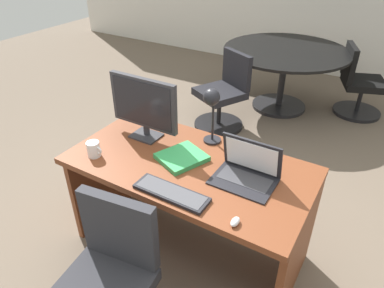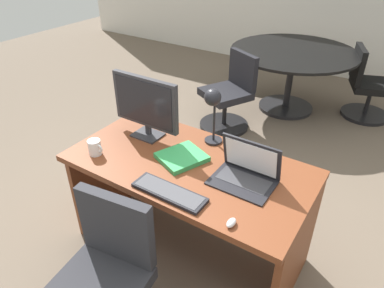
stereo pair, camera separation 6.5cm
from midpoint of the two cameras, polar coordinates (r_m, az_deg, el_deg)
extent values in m
plane|color=#6B5B4C|center=(3.76, 12.75, -1.25)|extent=(12.00, 12.00, 0.00)
cube|color=brown|center=(2.22, 0.28, -3.54)|extent=(1.53, 0.80, 0.04)
cube|color=brown|center=(2.84, -12.54, -4.77)|extent=(0.04, 0.70, 0.71)
cube|color=brown|center=(2.27, 17.05, -17.21)|extent=(0.04, 0.70, 0.71)
cube|color=brown|center=(2.63, 3.81, -6.33)|extent=(1.35, 0.02, 0.50)
cube|color=#2D2D33|center=(2.50, -6.40, 1.48)|extent=(0.20, 0.16, 0.01)
cube|color=#2D2D33|center=(2.49, -6.31, 2.44)|extent=(0.04, 0.02, 0.08)
cube|color=#2D2D33|center=(2.38, -6.76, 6.76)|extent=(0.51, 0.04, 0.35)
cube|color=black|center=(2.37, -7.07, 6.58)|extent=(0.46, 0.00, 0.31)
cube|color=black|center=(2.07, 8.99, -6.14)|extent=(0.36, 0.25, 0.01)
cube|color=#38383D|center=(2.08, 9.23, -5.73)|extent=(0.31, 0.14, 0.00)
cube|color=black|center=(2.07, 10.45, -2.05)|extent=(0.36, 0.06, 0.24)
cube|color=white|center=(2.07, 10.34, -2.20)|extent=(0.32, 0.05, 0.20)
cube|color=black|center=(1.97, -2.75, -7.81)|extent=(0.44, 0.13, 0.02)
cube|color=#47474C|center=(1.96, -2.75, -7.57)|extent=(0.40, 0.11, 0.00)
ellipsoid|color=silver|center=(1.80, 7.41, -12.51)|extent=(0.04, 0.07, 0.03)
cylinder|color=black|center=(2.42, 4.33, 0.55)|extent=(0.12, 0.12, 0.01)
cylinder|color=black|center=(2.35, 4.48, 3.68)|extent=(0.02, 0.02, 0.29)
sphere|color=black|center=(2.24, 4.29, 7.48)|extent=(0.11, 0.11, 0.11)
cube|color=green|center=(2.23, -0.82, -2.12)|extent=(0.33, 0.35, 0.03)
cylinder|color=white|center=(2.34, -14.67, -0.53)|extent=(0.08, 0.08, 0.10)
torus|color=white|center=(2.31, -13.98, -0.73)|extent=(0.06, 0.01, 0.06)
cube|color=#2D2D33|center=(1.94, -11.19, -13.06)|extent=(0.44, 0.12, 0.42)
cylinder|color=black|center=(4.70, 15.21, 5.82)|extent=(0.67, 0.67, 0.04)
cylinder|color=black|center=(4.56, 15.85, 9.86)|extent=(0.08, 0.08, 0.68)
cylinder|color=black|center=(4.44, 16.54, 14.09)|extent=(1.48, 1.48, 0.03)
cylinder|color=black|center=(4.86, 26.41, 4.32)|extent=(0.56, 0.56, 0.04)
cylinder|color=black|center=(4.79, 26.92, 6.21)|extent=(0.05, 0.05, 0.32)
cube|color=black|center=(4.71, 27.51, 8.37)|extent=(0.59, 0.59, 0.08)
cube|color=black|center=(4.58, 25.61, 11.51)|extent=(0.21, 0.43, 0.40)
cylinder|color=black|center=(4.14, 5.60, 3.10)|extent=(0.56, 0.56, 0.04)
cylinder|color=black|center=(4.05, 5.74, 5.40)|extent=(0.05, 0.05, 0.33)
cube|color=black|center=(3.96, 5.90, 8.07)|extent=(0.62, 0.62, 0.08)
cube|color=black|center=(4.00, 8.71, 11.72)|extent=(0.42, 0.25, 0.39)
camera|label=1|loc=(0.03, -89.14, 0.54)|focal=33.05mm
camera|label=2|loc=(0.03, 90.86, -0.54)|focal=33.05mm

